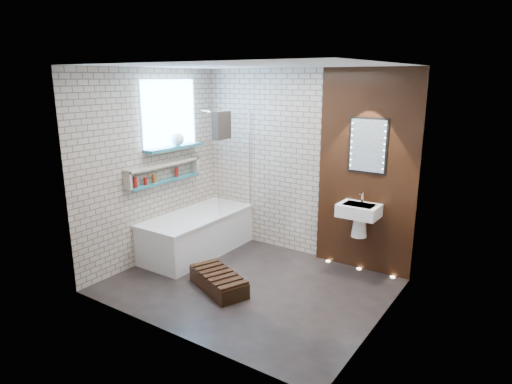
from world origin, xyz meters
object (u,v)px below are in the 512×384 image
Objects in this scene: bath_screen at (234,164)px; washbasin at (359,215)px; led_mirror at (368,146)px; bathtub at (197,233)px; walnut_step at (218,282)px.

bath_screen is 1.89m from washbasin.
bath_screen is 1.89m from led_mirror.
walnut_step is at bearing -37.32° from bathtub.
led_mirror reaches higher than washbasin.
bath_screen reaches higher than bathtub.
led_mirror reaches higher than bath_screen.
washbasin reaches higher than walnut_step.
washbasin is at bearing -90.00° from led_mirror.
bath_screen is 1.67× the size of walnut_step.
bathtub is 1.14m from bath_screen.
washbasin is at bearing 49.09° from walnut_step.
bath_screen is at bearing -174.22° from washbasin.
led_mirror is at bearing 52.15° from walnut_step.
bathtub is 3.00× the size of washbasin.
walnut_step is at bearing -130.91° from washbasin.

